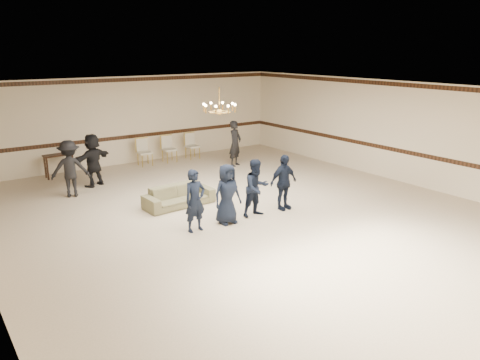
# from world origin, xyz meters

# --- Properties ---
(room) EXTENTS (12.01, 14.01, 3.21)m
(room) POSITION_xyz_m (0.00, 0.00, 1.60)
(room) COLOR beige
(room) RESTS_ON ground
(chair_rail) EXTENTS (12.00, 0.02, 0.14)m
(chair_rail) POSITION_xyz_m (0.00, 6.99, 1.00)
(chair_rail) COLOR #3B1F11
(chair_rail) RESTS_ON wall_back
(crown_molding) EXTENTS (12.00, 0.02, 0.14)m
(crown_molding) POSITION_xyz_m (0.00, 6.99, 3.08)
(crown_molding) COLOR #3B1F11
(crown_molding) RESTS_ON wall_back
(chandelier) EXTENTS (0.94, 0.94, 0.89)m
(chandelier) POSITION_xyz_m (0.00, 1.00, 2.88)
(chandelier) COLOR #B7893A
(chandelier) RESTS_ON ceiling
(boy_a) EXTENTS (0.57, 0.39, 1.50)m
(boy_a) POSITION_xyz_m (-1.58, -0.36, 0.75)
(boy_a) COLOR black
(boy_a) RESTS_ON floor
(boy_b) EXTENTS (0.73, 0.48, 1.50)m
(boy_b) POSITION_xyz_m (-0.68, -0.36, 0.75)
(boy_b) COLOR black
(boy_b) RESTS_ON floor
(boy_c) EXTENTS (0.73, 0.57, 1.50)m
(boy_c) POSITION_xyz_m (0.22, -0.36, 0.75)
(boy_c) COLOR black
(boy_c) RESTS_ON floor
(boy_d) EXTENTS (0.89, 0.40, 1.50)m
(boy_d) POSITION_xyz_m (1.12, -0.36, 0.75)
(boy_d) COLOR black
(boy_d) RESTS_ON floor
(settee) EXTENTS (1.98, 0.86, 0.57)m
(settee) POSITION_xyz_m (-1.03, 1.49, 0.28)
(settee) COLOR #726E4C
(settee) RESTS_ON floor
(adult_left) EXTENTS (1.21, 0.92, 1.66)m
(adult_left) POSITION_xyz_m (-3.18, 4.06, 0.83)
(adult_left) COLOR black
(adult_left) RESTS_ON floor
(adult_mid) EXTENTS (1.60, 1.08, 1.66)m
(adult_mid) POSITION_xyz_m (-2.28, 4.76, 0.83)
(adult_mid) COLOR black
(adult_mid) RESTS_ON floor
(adult_right) EXTENTS (0.72, 0.63, 1.66)m
(adult_right) POSITION_xyz_m (2.82, 4.36, 0.83)
(adult_right) COLOR black
(adult_right) RESTS_ON floor
(banquet_chair_left) EXTENTS (0.53, 0.53, 0.99)m
(banquet_chair_left) POSITION_xyz_m (0.12, 6.27, 0.49)
(banquet_chair_left) COLOR beige
(banquet_chair_left) RESTS_ON floor
(banquet_chair_mid) EXTENTS (0.50, 0.50, 0.99)m
(banquet_chair_mid) POSITION_xyz_m (1.12, 6.27, 0.49)
(banquet_chair_mid) COLOR beige
(banquet_chair_mid) RESTS_ON floor
(banquet_chair_right) EXTENTS (0.50, 0.50, 0.99)m
(banquet_chair_right) POSITION_xyz_m (2.12, 6.27, 0.49)
(banquet_chair_right) COLOR beige
(banquet_chair_right) RESTS_ON floor
(console_table) EXTENTS (0.96, 0.46, 0.79)m
(console_table) POSITION_xyz_m (-2.88, 6.47, 0.39)
(console_table) COLOR #341C11
(console_table) RESTS_ON floor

